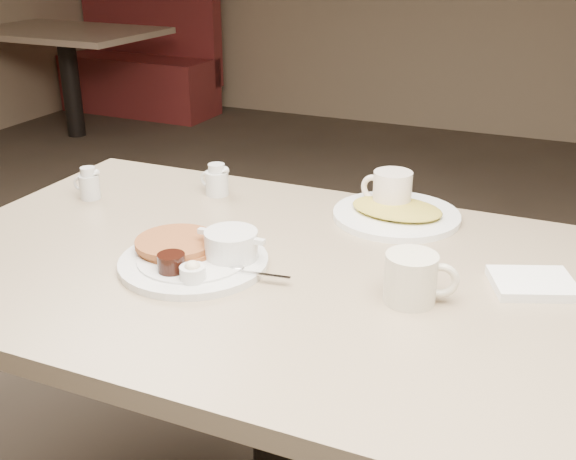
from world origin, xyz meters
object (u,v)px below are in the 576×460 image
at_px(main_plate, 198,254).
at_px(creamer_right, 217,181).
at_px(creamer_left, 89,184).
at_px(hash_plate, 396,213).
at_px(diner_table, 284,340).
at_px(booth_back_left, 136,62).
at_px(coffee_mug_near, 413,278).
at_px(coffee_mug_far, 391,192).

height_order(main_plate, creamer_right, creamer_right).
height_order(creamer_left, hash_plate, creamer_left).
bearing_deg(diner_table, booth_back_left, 128.93).
distance_m(creamer_left, hash_plate, 0.75).
height_order(diner_table, creamer_right, creamer_right).
bearing_deg(hash_plate, main_plate, -127.31).
distance_m(coffee_mug_near, creamer_right, 0.67).
bearing_deg(coffee_mug_near, creamer_right, 149.51).
bearing_deg(diner_table, hash_plate, 67.45).
distance_m(coffee_mug_near, hash_plate, 0.39).
bearing_deg(main_plate, diner_table, 20.14).
xyz_separation_m(main_plate, coffee_mug_far, (0.27, 0.42, 0.03)).
height_order(main_plate, coffee_mug_far, coffee_mug_far).
relative_size(coffee_mug_near, hash_plate, 0.44).
bearing_deg(hash_plate, creamer_right, -176.91).
bearing_deg(booth_back_left, main_plate, -53.12).
distance_m(main_plate, hash_plate, 0.49).
bearing_deg(creamer_right, coffee_mug_far, 7.42).
distance_m(coffee_mug_near, creamer_left, 0.88).
bearing_deg(booth_back_left, creamer_left, -56.19).
xyz_separation_m(creamer_right, booth_back_left, (-2.53, 3.22, -0.38)).
relative_size(diner_table, hash_plate, 4.70).
relative_size(diner_table, creamer_left, 18.75).
bearing_deg(main_plate, coffee_mug_near, 2.93).
height_order(creamer_left, creamer_right, same).
distance_m(coffee_mug_near, booth_back_left, 4.75).
bearing_deg(hash_plate, coffee_mug_far, 127.69).
bearing_deg(creamer_left, hash_plate, 13.30).
bearing_deg(hash_plate, diner_table, -112.55).
relative_size(coffee_mug_far, hash_plate, 0.43).
xyz_separation_m(diner_table, creamer_left, (-0.59, 0.16, 0.21)).
bearing_deg(creamer_left, coffee_mug_near, -12.79).
distance_m(diner_table, coffee_mug_far, 0.44).
bearing_deg(coffee_mug_far, main_plate, -122.90).
xyz_separation_m(main_plate, creamer_right, (-0.16, 0.36, 0.01)).
xyz_separation_m(main_plate, creamer_left, (-0.43, 0.22, 0.01)).
relative_size(creamer_right, booth_back_left, 0.06).
bearing_deg(creamer_right, main_plate, -66.42).
bearing_deg(booth_back_left, hash_plate, -46.96).
xyz_separation_m(creamer_left, hash_plate, (0.73, 0.17, -0.02)).
height_order(coffee_mug_near, coffee_mug_far, coffee_mug_far).
height_order(diner_table, main_plate, main_plate).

